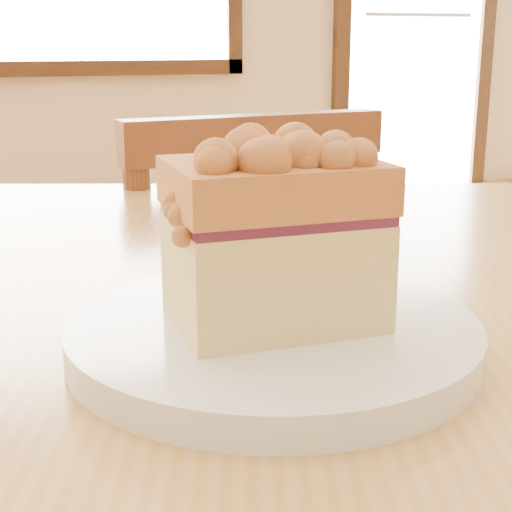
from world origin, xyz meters
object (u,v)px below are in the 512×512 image
Objects in this scene: cafe_table_main at (505,409)px; cafe_chair_main at (219,379)px; cake_slice at (268,227)px; plate at (273,338)px.

cafe_chair_main reaches higher than cafe_table_main.
cake_slice is at bearing 70.30° from cafe_chair_main.
plate is 0.06m from cake_slice.
cake_slice is (-0.21, -0.06, 0.17)m from cafe_table_main.
cake_slice is at bearing -144.67° from cafe_table_main.
cafe_table_main is 6.00× the size of plate.
cake_slice reaches higher than cafe_table_main.
cafe_table_main is 0.28m from cake_slice.
cafe_table_main is 11.40× the size of cake_slice.
cake_slice is at bearing -179.15° from plate.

